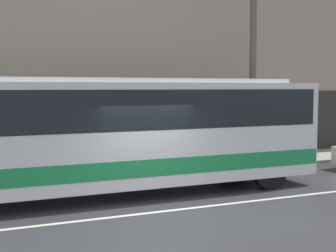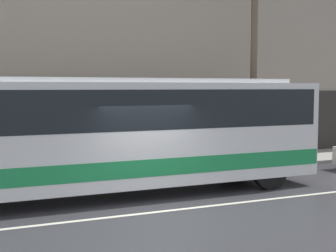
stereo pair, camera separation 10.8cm
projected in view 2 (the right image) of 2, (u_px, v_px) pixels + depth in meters
The scene contains 5 objects.
ground_plane at pixel (161, 212), 11.15m from camera, with size 60.00×60.00×0.00m, color #333338.
sidewalk at pixel (102, 172), 16.05m from camera, with size 60.00×2.71×0.12m.
lane_stripe at pixel (161, 211), 11.15m from camera, with size 54.00×0.14×0.01m.
transit_bus at pixel (104, 130), 12.65m from camera, with size 12.49×2.48×3.20m.
utility_pole_near at pixel (254, 51), 17.24m from camera, with size 0.27×0.27×8.31m.
Camera 2 is at (-4.15, -10.12, 2.97)m, focal length 50.00 mm.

